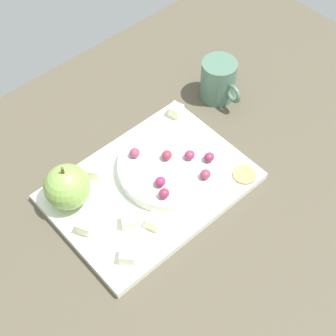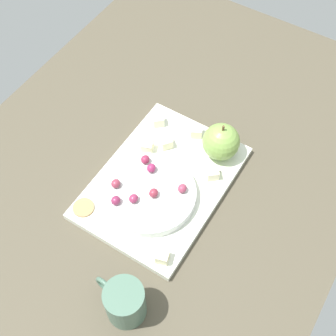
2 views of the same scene
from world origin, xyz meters
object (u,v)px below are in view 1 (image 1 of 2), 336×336
object	(u,v)px
cheese_cube_5	(176,111)
apple_whole	(67,187)
grape_3	(160,182)
cracker_0	(245,175)
grape_4	(164,193)
platter	(151,187)
cheese_cube_0	(128,256)
grape_5	(167,155)
cheese_cube_3	(85,226)
grape_0	(133,154)
cheese_cube_2	(129,221)
grape_6	(190,155)
grape_1	(209,157)
grape_2	(205,174)
cheese_cube_1	(93,171)
serving_dish	(169,167)
cheese_cube_4	(155,222)
cup	(219,80)

from	to	relation	value
cheese_cube_5	apple_whole	bearing A→B (deg)	5.50
apple_whole	grape_3	world-z (taller)	apple_whole
cheese_cube_5	grape_3	distance (cm)	18.34
cracker_0	grape_4	world-z (taller)	grape_4
apple_whole	grape_4	size ratio (longest dim) A/B	4.03
platter	grape_4	size ratio (longest dim) A/B	17.60
cheese_cube_0	grape_5	xyz separation A→B (cm)	(-16.89, -9.78, 1.81)
cheese_cube_3	grape_0	bearing A→B (deg)	-159.99
cheese_cube_2	grape_3	distance (cm)	8.47
grape_6	grape_4	bearing A→B (deg)	19.53
grape_1	cheese_cube_2	bearing A→B (deg)	-0.52
cheese_cube_0	cracker_0	size ratio (longest dim) A/B	0.55
grape_2	grape_5	xyz separation A→B (cm)	(2.13, -7.46, 0.03)
apple_whole	cheese_cube_1	bearing A→B (deg)	-165.40
platter	apple_whole	xyz separation A→B (cm)	(12.24, -6.64, 4.65)
grape_3	grape_5	size ratio (longest dim) A/B	1.00
serving_dish	grape_1	world-z (taller)	grape_1
cheese_cube_1	cheese_cube_4	distance (cm)	15.03
grape_1	cup	bearing A→B (deg)	-140.20
cheese_cube_0	cheese_cube_1	size ratio (longest dim) A/B	1.00
platter	grape_6	world-z (taller)	grape_6
cheese_cube_0	cheese_cube_2	bearing A→B (deg)	-131.63
grape_4	cracker_0	bearing A→B (deg)	160.57
cheese_cube_2	cracker_0	xyz separation A→B (cm)	(-21.47, 5.72, -0.96)
cracker_0	grape_2	world-z (taller)	grape_2
cheese_cube_1	grape_2	world-z (taller)	grape_2
cheese_cube_0	grape_3	world-z (taller)	grape_3
cheese_cube_0	cheese_cube_1	bearing A→B (deg)	-109.18
serving_dish	grape_2	world-z (taller)	grape_2
platter	cup	xyz separation A→B (cm)	(-25.20, -8.54, 3.51)
cheese_cube_2	grape_2	distance (cm)	15.14
cheese_cube_2	grape_4	world-z (taller)	grape_4
cheese_cube_1	cup	xyz separation A→B (cm)	(-31.39, -0.32, 1.59)
platter	cheese_cube_4	distance (cm)	8.55
cheese_cube_4	grape_1	xyz separation A→B (cm)	(-14.94, -2.69, 1.79)
cheese_cube_0	cheese_cube_4	distance (cm)	7.39
cheese_cube_2	grape_2	bearing A→B (deg)	170.91
cheese_cube_1	platter	bearing A→B (deg)	126.96
cheese_cube_0	cup	distance (cm)	41.02
apple_whole	grape_6	world-z (taller)	apple_whole
grape_0	grape_1	bearing A→B (deg)	134.87
cheese_cube_5	grape_5	xyz separation A→B (cm)	(9.54, 8.02, 1.81)
cheese_cube_4	grape_0	world-z (taller)	grape_0
cheese_cube_0	grape_3	bearing A→B (deg)	-153.04
platter	cup	world-z (taller)	cup
platter	grape_2	world-z (taller)	grape_2
cracker_0	grape_1	bearing A→B (deg)	-57.50
cheese_cube_4	grape_3	distance (cm)	7.01
grape_2	grape_5	distance (cm)	7.76
cheese_cube_2	cheese_cube_3	xyz separation A→B (cm)	(5.92, -3.99, 0.00)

